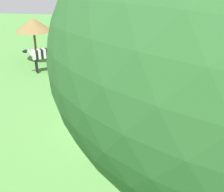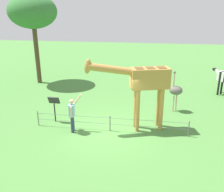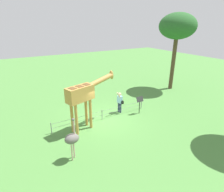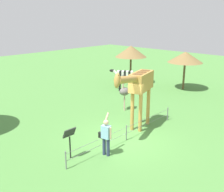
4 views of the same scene
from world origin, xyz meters
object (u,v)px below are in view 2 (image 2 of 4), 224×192
tree_east (33,12)px  ostrich (176,90)px  giraffe (143,82)px  visitor (72,113)px  info_sign (54,104)px

tree_east → ostrich: bearing=157.5°
giraffe → tree_east: bearing=-38.9°
visitor → giraffe: bearing=-166.1°
ostrich → info_sign: (5.98, 2.31, -0.23)m
ostrich → tree_east: 11.16m
visitor → info_sign: (1.19, -0.88, 0.05)m
giraffe → visitor: bearing=13.9°
tree_east → giraffe: bearing=141.1°
visitor → ostrich: bearing=-146.4°
ostrich → tree_east: size_ratio=0.36×
giraffe → ostrich: bearing=-125.2°
giraffe → ostrich: 3.17m
ostrich → tree_east: bearing=-22.5°
giraffe → info_sign: bearing=-1.5°
visitor → tree_east: (4.87, -7.18, 4.17)m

